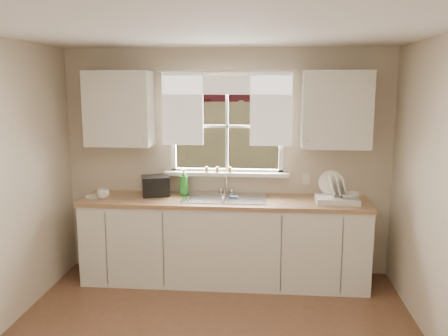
# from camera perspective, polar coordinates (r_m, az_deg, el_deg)

# --- Properties ---
(room_walls) EXTENTS (3.62, 4.02, 2.50)m
(room_walls) POSITION_cam_1_polar(r_m,az_deg,el_deg) (3.27, -2.66, -5.55)
(room_walls) COLOR beige
(room_walls) RESTS_ON ground
(ceiling) EXTENTS (3.60, 4.00, 0.02)m
(ceiling) POSITION_cam_1_polar(r_m,az_deg,el_deg) (3.23, -2.69, 16.90)
(ceiling) COLOR silver
(ceiling) RESTS_ON room_walls
(window) EXTENTS (1.38, 0.16, 1.06)m
(window) POSITION_cam_1_polar(r_m,az_deg,el_deg) (5.24, 0.34, 3.22)
(window) COLOR white
(window) RESTS_ON room_walls
(curtains) EXTENTS (1.50, 0.03, 0.81)m
(curtains) POSITION_cam_1_polar(r_m,az_deg,el_deg) (5.15, 0.30, 8.10)
(curtains) COLOR white
(curtains) RESTS_ON room_walls
(base_cabinets) EXTENTS (3.00, 0.62, 0.87)m
(base_cabinets) POSITION_cam_1_polar(r_m,az_deg,el_deg) (5.16, 0.03, -8.88)
(base_cabinets) COLOR silver
(base_cabinets) RESTS_ON ground
(countertop) EXTENTS (3.04, 0.65, 0.04)m
(countertop) POSITION_cam_1_polar(r_m,az_deg,el_deg) (5.03, 0.03, -3.98)
(countertop) COLOR #9E744F
(countertop) RESTS_ON base_cabinets
(upper_cabinet_left) EXTENTS (0.70, 0.33, 0.80)m
(upper_cabinet_left) POSITION_cam_1_polar(r_m,az_deg,el_deg) (5.25, -12.52, 6.99)
(upper_cabinet_left) COLOR silver
(upper_cabinet_left) RESTS_ON room_walls
(upper_cabinet_right) EXTENTS (0.70, 0.33, 0.80)m
(upper_cabinet_right) POSITION_cam_1_polar(r_m,az_deg,el_deg) (5.06, 13.35, 6.84)
(upper_cabinet_right) COLOR silver
(upper_cabinet_right) RESTS_ON room_walls
(wall_outlet) EXTENTS (0.08, 0.01, 0.12)m
(wall_outlet) POSITION_cam_1_polar(r_m,az_deg,el_deg) (5.29, 9.87, -1.32)
(wall_outlet) COLOR beige
(wall_outlet) RESTS_ON room_walls
(sill_jars) EXTENTS (0.30, 0.04, 0.06)m
(sill_jars) POSITION_cam_1_polar(r_m,az_deg,el_deg) (5.23, -0.74, -0.18)
(sill_jars) COLOR brown
(sill_jars) RESTS_ON window
(backyard) EXTENTS (20.00, 10.00, 6.13)m
(backyard) POSITION_cam_1_polar(r_m,az_deg,el_deg) (11.67, 6.02, 16.73)
(backyard) COLOR #335421
(backyard) RESTS_ON ground
(sink) EXTENTS (0.88, 0.52, 0.40)m
(sink) POSITION_cam_1_polar(r_m,az_deg,el_deg) (5.08, 0.06, -4.46)
(sink) COLOR #B7B7BC
(sink) RESTS_ON countertop
(dish_rack) EXTENTS (0.43, 0.33, 0.30)m
(dish_rack) POSITION_cam_1_polar(r_m,az_deg,el_deg) (5.03, 13.38, -3.25)
(dish_rack) COLOR silver
(dish_rack) RESTS_ON countertop
(bowl) EXTENTS (0.21, 0.21, 0.05)m
(bowl) POSITION_cam_1_polar(r_m,az_deg,el_deg) (5.00, 14.86, -3.21)
(bowl) COLOR beige
(bowl) RESTS_ON dish_rack
(soap_bottle_a) EXTENTS (0.14, 0.14, 0.29)m
(soap_bottle_a) POSITION_cam_1_polar(r_m,az_deg,el_deg) (5.21, -4.86, -1.66)
(soap_bottle_a) COLOR green
(soap_bottle_a) RESTS_ON countertop
(soap_bottle_b) EXTENTS (0.11, 0.11, 0.18)m
(soap_bottle_b) POSITION_cam_1_polar(r_m,az_deg,el_deg) (5.28, -7.57, -2.15)
(soap_bottle_b) COLOR #2F5BB1
(soap_bottle_b) RESTS_ON countertop
(soap_bottle_c) EXTENTS (0.17, 0.17, 0.19)m
(soap_bottle_c) POSITION_cam_1_polar(r_m,az_deg,el_deg) (5.34, -8.85, -2.02)
(soap_bottle_c) COLOR beige
(soap_bottle_c) RESTS_ON countertop
(saucer) EXTENTS (0.20, 0.20, 0.01)m
(saucer) POSITION_cam_1_polar(r_m,az_deg,el_deg) (5.31, -15.26, -3.31)
(saucer) COLOR silver
(saucer) RESTS_ON countertop
(cup) EXTENTS (0.16, 0.16, 0.10)m
(cup) POSITION_cam_1_polar(r_m,az_deg,el_deg) (5.20, -14.35, -3.04)
(cup) COLOR silver
(cup) RESTS_ON countertop
(black_appliance) EXTENTS (0.35, 0.33, 0.21)m
(black_appliance) POSITION_cam_1_polar(r_m,az_deg,el_deg) (5.22, -8.26, -2.13)
(black_appliance) COLOR black
(black_appliance) RESTS_ON countertop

